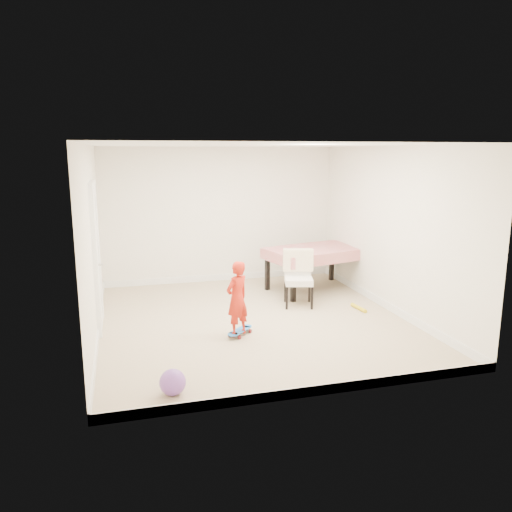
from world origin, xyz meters
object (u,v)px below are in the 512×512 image
object	(u,v)px
child	(237,301)
skateboard	(240,332)
balloon	(173,382)
dining_chair	(299,279)
dining_table	(314,269)

from	to	relation	value
child	skateboard	bearing A→B (deg)	-162.12
child	balloon	bearing A→B (deg)	21.01
dining_chair	child	world-z (taller)	child
balloon	child	bearing A→B (deg)	54.51
child	balloon	distance (m)	1.82
dining_table	child	distance (m)	2.74
dining_table	child	world-z (taller)	child
skateboard	balloon	world-z (taller)	balloon
dining_chair	skateboard	xyz separation A→B (m)	(-1.25, -1.08, -0.42)
dining_table	dining_chair	xyz separation A→B (m)	(-0.60, -0.82, 0.07)
skateboard	child	xyz separation A→B (m)	(-0.05, -0.06, 0.48)
skateboard	dining_table	bearing A→B (deg)	1.37
dining_table	balloon	size ratio (longest dim) A/B	5.99
dining_chair	skateboard	distance (m)	1.70
dining_chair	child	xyz separation A→B (m)	(-1.30, -1.14, 0.06)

